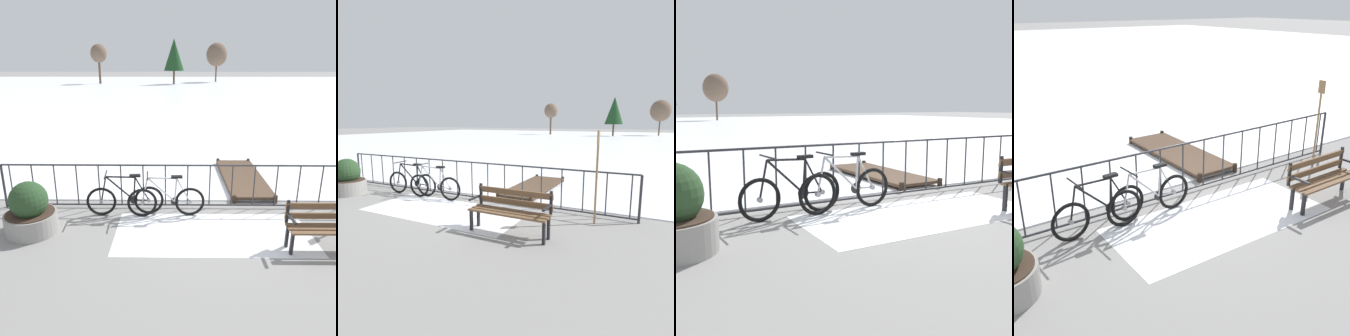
# 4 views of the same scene
# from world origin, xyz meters

# --- Properties ---
(ground_plane) EXTENTS (160.00, 160.00, 0.00)m
(ground_plane) POSITION_xyz_m (0.00, 0.00, 0.00)
(ground_plane) COLOR gray
(frozen_pond) EXTENTS (80.00, 56.00, 0.03)m
(frozen_pond) POSITION_xyz_m (0.00, 28.40, 0.01)
(frozen_pond) COLOR white
(frozen_pond) RESTS_ON ground
(snow_patch) EXTENTS (3.90, 1.75, 0.01)m
(snow_patch) POSITION_xyz_m (0.21, -1.20, 0.00)
(snow_patch) COLOR white
(snow_patch) RESTS_ON ground
(railing_fence) EXTENTS (9.06, 0.06, 1.07)m
(railing_fence) POSITION_xyz_m (0.00, 0.00, 0.56)
(railing_fence) COLOR #2D2D33
(railing_fence) RESTS_ON ground
(bicycle_near_railing) EXTENTS (1.71, 0.52, 0.97)m
(bicycle_near_railing) POSITION_xyz_m (-1.64, -0.35, 0.37)
(bicycle_near_railing) COLOR black
(bicycle_near_railing) RESTS_ON ground
(bicycle_second) EXTENTS (1.71, 0.52, 0.97)m
(bicycle_second) POSITION_xyz_m (-0.74, -0.42, 0.37)
(bicycle_second) COLOR black
(bicycle_second) RESTS_ON ground
(wooden_dock) EXTENTS (1.10, 3.18, 0.20)m
(wooden_dock) POSITION_xyz_m (1.40, 1.84, 0.12)
(wooden_dock) COLOR #4C3828
(wooden_dock) RESTS_ON ground
(tree_far_west) EXTENTS (2.93, 2.93, 5.38)m
(tree_far_west) POSITION_xyz_m (5.69, 43.01, 3.76)
(tree_far_west) COLOR brown
(tree_far_west) RESTS_ON ground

